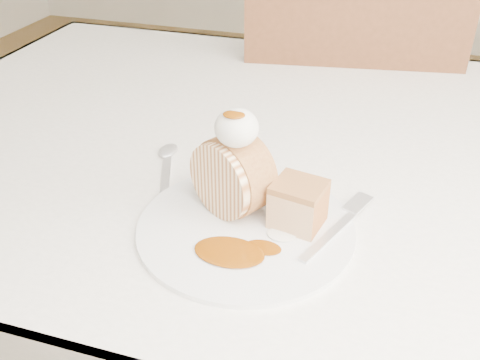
% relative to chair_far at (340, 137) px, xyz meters
% --- Properties ---
extents(table, '(1.40, 0.90, 0.75)m').
position_rel_chair_far_xyz_m(table, '(0.01, -0.46, 0.13)').
color(table, white).
rests_on(table, ground).
extents(chair_far, '(0.50, 0.50, 0.92)m').
position_rel_chair_far_xyz_m(chair_far, '(0.00, 0.00, 0.00)').
color(chair_far, brown).
rests_on(chair_far, ground).
extents(plate, '(0.30, 0.30, 0.01)m').
position_rel_chair_far_xyz_m(plate, '(-0.03, -0.69, 0.23)').
color(plate, white).
rests_on(plate, table).
extents(roulade_slice, '(0.11, 0.09, 0.09)m').
position_rel_chair_far_xyz_m(roulade_slice, '(-0.06, -0.66, 0.28)').
color(roulade_slice, '#FEE3B0').
rests_on(roulade_slice, plate).
extents(cake_chunk, '(0.07, 0.06, 0.05)m').
position_rel_chair_far_xyz_m(cake_chunk, '(0.02, -0.67, 0.25)').
color(cake_chunk, '#A2703D').
rests_on(cake_chunk, plate).
extents(whipped_cream, '(0.05, 0.05, 0.04)m').
position_rel_chair_far_xyz_m(whipped_cream, '(-0.05, -0.67, 0.34)').
color(whipped_cream, silver).
rests_on(whipped_cream, roulade_slice).
extents(caramel_drizzle, '(0.02, 0.02, 0.01)m').
position_rel_chair_far_xyz_m(caramel_drizzle, '(-0.05, -0.68, 0.37)').
color(caramel_drizzle, '#753604').
rests_on(caramel_drizzle, whipped_cream).
extents(caramel_pool, '(0.09, 0.07, 0.00)m').
position_rel_chair_far_xyz_m(caramel_pool, '(-0.04, -0.74, 0.23)').
color(caramel_pool, '#753604').
rests_on(caramel_pool, plate).
extents(fork, '(0.08, 0.15, 0.00)m').
position_rel_chair_far_xyz_m(fork, '(0.06, -0.69, 0.23)').
color(fork, silver).
rests_on(fork, plate).
extents(spoon, '(0.07, 0.15, 0.00)m').
position_rel_chair_far_xyz_m(spoon, '(-0.17, -0.62, 0.22)').
color(spoon, silver).
rests_on(spoon, table).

